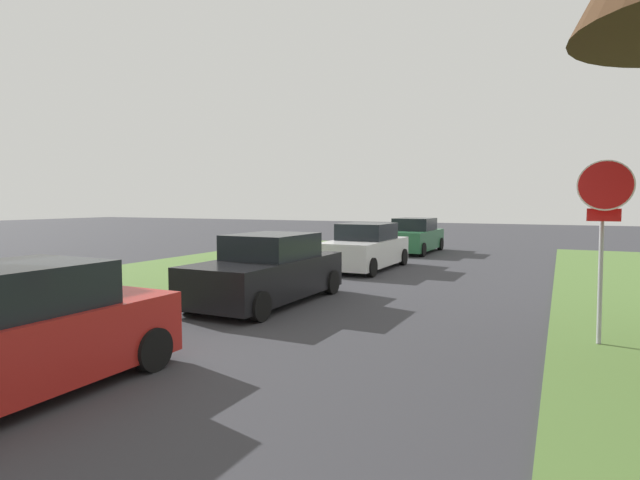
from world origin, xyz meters
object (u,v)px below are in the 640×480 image
(parked_sedan_white, at_px, (365,248))
(parked_sedan_black, at_px, (268,271))
(stop_sign_far, at_px, (604,212))
(parked_sedan_green, at_px, (414,237))

(parked_sedan_white, bearing_deg, parked_sedan_black, -89.66)
(parked_sedan_black, bearing_deg, parked_sedan_white, 90.34)
(stop_sign_far, distance_m, parked_sedan_black, 6.87)
(parked_sedan_black, bearing_deg, parked_sedan_green, 90.24)
(parked_sedan_white, relative_size, parked_sedan_green, 1.00)
(stop_sign_far, xyz_separation_m, parked_sedan_black, (-6.67, 0.79, -1.43))
(stop_sign_far, bearing_deg, parked_sedan_green, 116.20)
(parked_sedan_white, bearing_deg, parked_sedan_green, 90.15)
(stop_sign_far, distance_m, parked_sedan_green, 15.30)
(stop_sign_far, height_order, parked_sedan_black, stop_sign_far)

